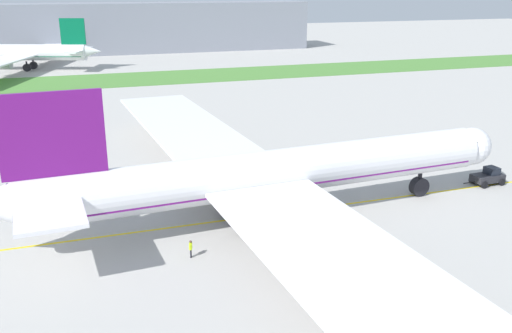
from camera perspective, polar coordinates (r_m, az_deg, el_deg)
The scene contains 9 objects.
ground_plane at distance 60.58m, azimuth 2.91°, elevation -5.73°, with size 600.00×600.00×0.00m, color #ADAAA5.
apron_taxi_line at distance 62.84m, azimuth 2.02°, elevation -4.81°, with size 280.00×0.36×0.01m, color yellow.
grass_median_strip at distance 157.29m, azimuth -11.08°, elevation 8.81°, with size 320.00×24.00×0.10m, color #4C8438.
airliner_foreground at distance 59.02m, azimuth 0.74°, elevation -0.85°, with size 59.64×97.43×15.56m.
pushback_tug at distance 77.47m, azimuth 22.58°, elevation -0.95°, with size 5.87×2.75×2.23m.
ground_crew_wingwalker_port at distance 53.10m, azimuth -6.68°, elevation -8.16°, with size 0.39×0.59×1.75m.
ground_crew_marshaller_front at distance 64.59m, azimuth -3.47°, elevation -3.17°, with size 0.33×0.61×1.74m.
parked_airliner_far_centre at distance 183.15m, azimuth -22.88°, elevation 10.63°, with size 46.72×76.11×15.11m.
terminal_building at distance 221.94m, azimuth -11.96°, elevation 13.70°, with size 130.47×20.00×18.00m, color gray.
Camera 1 is at (-20.67, -51.45, 24.41)m, focal length 39.25 mm.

